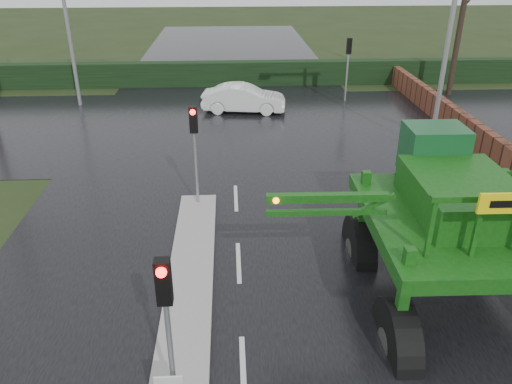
{
  "coord_description": "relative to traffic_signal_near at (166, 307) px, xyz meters",
  "views": [
    {
      "loc": [
        -0.15,
        -7.73,
        8.04
      ],
      "look_at": [
        0.52,
        4.45,
        2.0
      ],
      "focal_mm": 35.0,
      "sensor_mm": 36.0,
      "label": 1
    }
  ],
  "objects": [
    {
      "name": "ground",
      "position": [
        1.3,
        1.01,
        -2.59
      ],
      "size": [
        140.0,
        140.0,
        0.0
      ],
      "primitive_type": "plane",
      "color": "black",
      "rests_on": "ground"
    },
    {
      "name": "road_main",
      "position": [
        1.3,
        11.01,
        -2.59
      ],
      "size": [
        14.0,
        80.0,
        0.02
      ],
      "primitive_type": "cube",
      "color": "black",
      "rests_on": "ground"
    },
    {
      "name": "road_cross",
      "position": [
        1.3,
        17.01,
        -2.58
      ],
      "size": [
        80.0,
        12.0,
        0.02
      ],
      "primitive_type": "cube",
      "color": "black",
      "rests_on": "ground"
    },
    {
      "name": "median_island",
      "position": [
        -0.0,
        4.01,
        -2.51
      ],
      "size": [
        1.2,
        10.0,
        0.16
      ],
      "primitive_type": "cube",
      "color": "gray",
      "rests_on": "ground"
    },
    {
      "name": "hedge_row",
      "position": [
        1.3,
        25.01,
        -1.84
      ],
      "size": [
        44.0,
        0.9,
        1.5
      ],
      "primitive_type": "cube",
      "color": "black",
      "rests_on": "ground"
    },
    {
      "name": "brick_wall",
      "position": [
        11.8,
        17.01,
        -1.99
      ],
      "size": [
        0.4,
        20.0,
        1.2
      ],
      "primitive_type": "cube",
      "color": "#592D1E",
      "rests_on": "ground"
    },
    {
      "name": "traffic_signal_near",
      "position": [
        0.0,
        0.0,
        0.0
      ],
      "size": [
        0.26,
        0.33,
        3.52
      ],
      "color": "gray",
      "rests_on": "ground"
    },
    {
      "name": "traffic_signal_mid",
      "position": [
        0.0,
        8.5,
        0.0
      ],
      "size": [
        0.26,
        0.33,
        3.52
      ],
      "color": "gray",
      "rests_on": "ground"
    },
    {
      "name": "traffic_signal_far",
      "position": [
        7.8,
        21.02,
        0.0
      ],
      "size": [
        0.26,
        0.33,
        3.52
      ],
      "rotation": [
        0.0,
        0.0,
        3.14
      ],
      "color": "gray",
      "rests_on": "ground"
    },
    {
      "name": "street_light_right",
      "position": [
        9.49,
        13.01,
        3.4
      ],
      "size": [
        3.85,
        0.3,
        10.0
      ],
      "color": "gray",
      "rests_on": "ground"
    },
    {
      "name": "crop_sprayer",
      "position": [
        4.76,
        1.87,
        -0.07
      ],
      "size": [
        9.54,
        6.02,
        5.33
      ],
      "rotation": [
        0.0,
        0.0,
        -0.02
      ],
      "color": "black",
      "rests_on": "ground"
    },
    {
      "name": "white_sedan",
      "position": [
        1.92,
        19.26,
        -2.59
      ],
      "size": [
        4.55,
        2.08,
        1.45
      ],
      "primitive_type": "imported",
      "rotation": [
        0.0,
        0.0,
        1.44
      ],
      "color": "white",
      "rests_on": "ground"
    }
  ]
}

